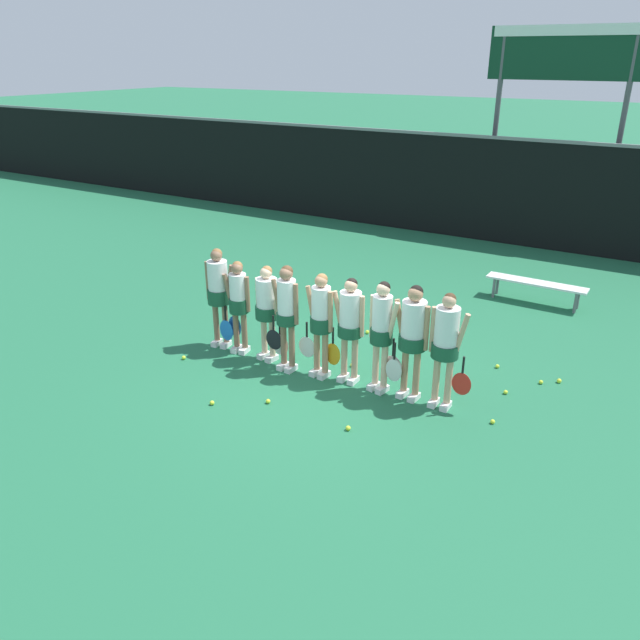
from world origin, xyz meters
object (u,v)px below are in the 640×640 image
tennis_ball_1 (352,365)px  tennis_ball_9 (212,403)px  tennis_ball_5 (184,358)px  player_2 (267,306)px  player_3 (287,310)px  player_7 (413,332)px  scoreboard (563,75)px  player_0 (219,290)px  tennis_ball_7 (506,392)px  tennis_ball_0 (541,382)px  tennis_ball_3 (559,381)px  player_6 (382,328)px  tennis_ball_4 (268,401)px  tennis_ball_6 (497,366)px  player_5 (350,322)px  player_1 (238,301)px  tennis_ball_2 (348,428)px  tennis_ball_8 (493,422)px  bench_courtside (536,285)px  player_4 (321,318)px  player_8 (446,341)px  tennis_ball_10 (367,332)px

tennis_ball_1 → tennis_ball_9: size_ratio=1.00×
tennis_ball_5 → player_2: bearing=31.9°
player_3 → player_7: size_ratio=0.99×
scoreboard → player_0: 11.08m
scoreboard → tennis_ball_7: size_ratio=82.62×
tennis_ball_0 → tennis_ball_3: 0.30m
player_6 → player_2: bearing=-169.1°
player_6 → tennis_ball_1: (-0.72, 0.46, -1.01)m
tennis_ball_4 → tennis_ball_6: (2.61, 2.88, -0.00)m
player_5 → tennis_ball_7: player_5 is taller
player_1 → tennis_ball_2: bearing=-32.8°
tennis_ball_0 → tennis_ball_6: size_ratio=0.99×
tennis_ball_5 → tennis_ball_8: tennis_ball_5 is taller
player_0 → player_5: bearing=-7.9°
player_3 → tennis_ball_7: size_ratio=27.00×
player_7 → tennis_ball_9: 3.13m
player_7 → tennis_ball_1: player_7 is taller
tennis_ball_8 → bench_courtside: bearing=97.0°
player_4 → tennis_ball_5: 2.59m
player_3 → tennis_ball_4: 1.52m
player_4 → tennis_ball_2: bearing=-39.1°
player_8 → scoreboard: bearing=95.4°
tennis_ball_1 → player_0: bearing=-169.4°
player_2 → tennis_ball_2: bearing=-20.4°
tennis_ball_0 → tennis_ball_2: size_ratio=0.91×
scoreboard → player_1: (-2.81, -10.11, -3.35)m
player_8 → tennis_ball_5: player_8 is taller
player_6 → tennis_ball_0: player_6 is taller
player_6 → player_8: player_8 is taller
player_6 → tennis_ball_2: player_6 is taller
bench_courtside → tennis_ball_5: size_ratio=29.81×
player_5 → tennis_ball_10: 2.10m
player_7 → player_6: bearing=-170.8°
tennis_ball_0 → tennis_ball_8: same height
bench_courtside → tennis_ball_2: bearing=-98.4°
tennis_ball_1 → tennis_ball_9: same height
player_3 → tennis_ball_8: player_3 is taller
tennis_ball_7 → scoreboard: bearing=99.8°
tennis_ball_6 → tennis_ball_10: 2.48m
bench_courtside → tennis_ball_6: size_ratio=30.77×
tennis_ball_6 → player_0: bearing=-159.8°
tennis_ball_1 → player_3: bearing=-145.5°
player_8 → tennis_ball_9: size_ratio=25.68×
tennis_ball_7 → tennis_ball_9: bearing=-145.1°
player_5 → tennis_ball_6: size_ratio=26.11×
tennis_ball_3 → player_7: bearing=-138.9°
tennis_ball_2 → tennis_ball_5: size_ratio=1.06×
player_0 → player_6: player_0 is taller
player_3 → tennis_ball_3: (3.95, 1.80, -1.02)m
player_2 → tennis_ball_2: (2.21, -1.25, -0.94)m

